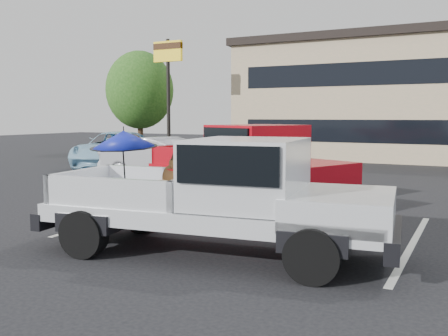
{
  "coord_description": "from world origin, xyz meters",
  "views": [
    {
      "loc": [
        3.98,
        -7.02,
        2.23
      ],
      "look_at": [
        -0.09,
        0.87,
        1.3
      ],
      "focal_mm": 40.0,
      "sensor_mm": 36.0,
      "label": 1
    }
  ],
  "objects_px": {
    "silver_sedan": "(168,161)",
    "red_pickup": "(252,161)",
    "tree_left": "(140,90)",
    "silver_pickup": "(232,191)",
    "motel_sign": "(168,67)",
    "blue_suv": "(116,149)"
  },
  "relations": [
    {
      "from": "motel_sign",
      "to": "silver_sedan",
      "type": "distance_m",
      "value": 9.75
    },
    {
      "from": "silver_pickup",
      "to": "red_pickup",
      "type": "xyz_separation_m",
      "value": [
        -1.61,
        4.36,
        0.05
      ]
    },
    {
      "from": "tree_left",
      "to": "blue_suv",
      "type": "bearing_deg",
      "value": -60.88
    },
    {
      "from": "red_pickup",
      "to": "silver_sedan",
      "type": "distance_m",
      "value": 4.56
    },
    {
      "from": "red_pickup",
      "to": "blue_suv",
      "type": "height_order",
      "value": "red_pickup"
    },
    {
      "from": "tree_left",
      "to": "blue_suv",
      "type": "height_order",
      "value": "tree_left"
    },
    {
      "from": "tree_left",
      "to": "red_pickup",
      "type": "bearing_deg",
      "value": -44.46
    },
    {
      "from": "tree_left",
      "to": "red_pickup",
      "type": "height_order",
      "value": "tree_left"
    },
    {
      "from": "silver_sedan",
      "to": "blue_suv",
      "type": "xyz_separation_m",
      "value": [
        -5.09,
        3.57,
        0.0
      ]
    },
    {
      "from": "motel_sign",
      "to": "red_pickup",
      "type": "distance_m",
      "value": 13.61
    },
    {
      "from": "tree_left",
      "to": "silver_pickup",
      "type": "relative_size",
      "value": 1.02
    },
    {
      "from": "red_pickup",
      "to": "silver_sedan",
      "type": "relative_size",
      "value": 1.39
    },
    {
      "from": "red_pickup",
      "to": "blue_suv",
      "type": "xyz_separation_m",
      "value": [
        -9.07,
        5.78,
        -0.33
      ]
    },
    {
      "from": "silver_sedan",
      "to": "red_pickup",
      "type": "bearing_deg",
      "value": -118.47
    },
    {
      "from": "motel_sign",
      "to": "red_pickup",
      "type": "bearing_deg",
      "value": -47.33
    },
    {
      "from": "red_pickup",
      "to": "blue_suv",
      "type": "distance_m",
      "value": 10.76
    },
    {
      "from": "silver_sedan",
      "to": "blue_suv",
      "type": "relative_size",
      "value": 0.84
    },
    {
      "from": "motel_sign",
      "to": "blue_suv",
      "type": "distance_m",
      "value": 5.5
    },
    {
      "from": "motel_sign",
      "to": "tree_left",
      "type": "distance_m",
      "value": 5.08
    },
    {
      "from": "silver_pickup",
      "to": "blue_suv",
      "type": "relative_size",
      "value": 1.07
    },
    {
      "from": "silver_pickup",
      "to": "silver_sedan",
      "type": "xyz_separation_m",
      "value": [
        -5.59,
        6.56,
        -0.29
      ]
    },
    {
      "from": "motel_sign",
      "to": "red_pickup",
      "type": "height_order",
      "value": "motel_sign"
    }
  ]
}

